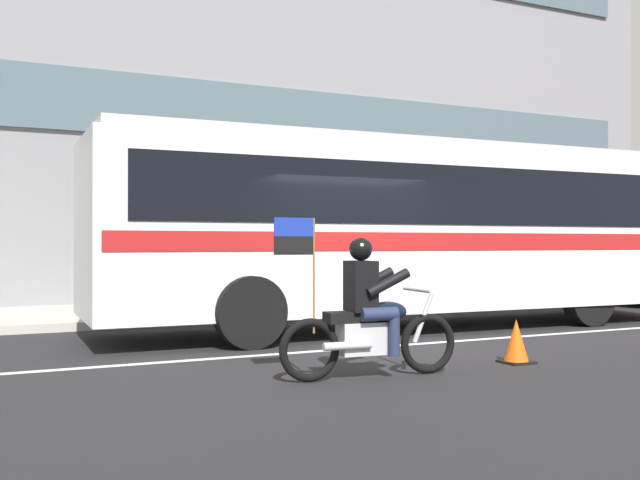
{
  "coord_description": "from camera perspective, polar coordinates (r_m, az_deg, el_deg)",
  "views": [
    {
      "loc": [
        -5.21,
        -9.62,
        1.5
      ],
      "look_at": [
        -1.05,
        -0.98,
        1.54
      ],
      "focal_mm": 40.47,
      "sensor_mm": 36.0,
      "label": 1
    }
  ],
  "objects": [
    {
      "name": "ground_plane",
      "position": [
        11.04,
        2.7,
        -8.07
      ],
      "size": [
        60.0,
        60.0,
        0.0
      ],
      "primitive_type": "plane",
      "color": "black"
    },
    {
      "name": "sidewalk_curb",
      "position": [
        15.68,
        -6.26,
        -5.47
      ],
      "size": [
        28.0,
        3.8,
        0.15
      ],
      "primitive_type": "cube",
      "color": "#B7B2A8",
      "rests_on": "ground_plane"
    },
    {
      "name": "lane_center_stripe",
      "position": [
        10.52,
        4.28,
        -8.43
      ],
      "size": [
        26.6,
        0.14,
        0.01
      ],
      "primitive_type": "cube",
      "color": "silver",
      "rests_on": "ground_plane"
    },
    {
      "name": "office_building_facade",
      "position": [
        18.53,
        -8.7,
        15.99
      ],
      "size": [
        28.0,
        0.89,
        13.35
      ],
      "color": "gray",
      "rests_on": "ground_plane"
    },
    {
      "name": "transit_bus",
      "position": [
        12.89,
        7.18,
        1.45
      ],
      "size": [
        11.21,
        2.9,
        3.22
      ],
      "color": "white",
      "rests_on": "ground_plane"
    },
    {
      "name": "motorcycle_with_rider",
      "position": [
        8.09,
        3.86,
        -6.17
      ],
      "size": [
        2.19,
        0.64,
        1.78
      ],
      "color": "black",
      "rests_on": "ground_plane"
    },
    {
      "name": "traffic_cone",
      "position": [
        9.42,
        15.26,
        -7.82
      ],
      "size": [
        0.36,
        0.36,
        0.55
      ],
      "color": "#EA590F",
      "rests_on": "ground_plane"
    }
  ]
}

